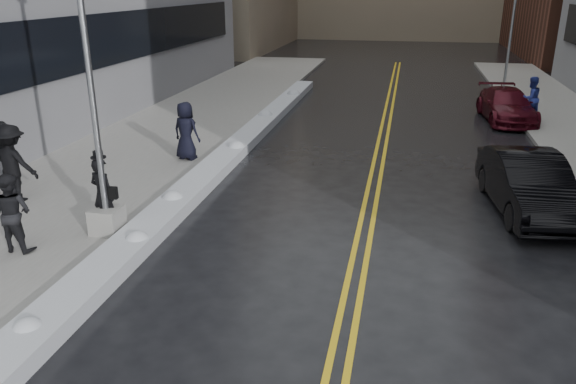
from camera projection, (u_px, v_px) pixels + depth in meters
The scene contains 15 objects.
ground at pixel (217, 297), 10.59m from camera, with size 160.00×160.00×0.00m, color black.
sidewalk_west at pixel (156, 141), 20.84m from camera, with size 5.50×50.00×0.15m, color gray.
lane_line_left at pixel (375, 156), 19.31m from camera, with size 0.12×50.00×0.01m, color gold.
lane_line_right at pixel (384, 156), 19.25m from camera, with size 0.12×50.00×0.01m, color gold.
snow_ridge at pixel (224, 159), 18.34m from camera, with size 0.90×30.00×0.34m, color #B8BCC2.
lamppost at pixel (96, 132), 12.18m from camera, with size 0.65×0.65×7.62m.
traffic_signal at pixel (512, 27), 29.78m from camera, with size 0.16×0.20×6.00m.
pedestrian_fedora at pixel (103, 194), 12.86m from camera, with size 0.64×0.42×1.75m, color black.
pedestrian_b at pixel (12, 213), 11.86m from camera, with size 0.84×0.66×1.73m, color black.
pedestrian_c at pixel (186, 131), 18.12m from camera, with size 0.92×0.60×1.88m, color black.
pedestrian_d at pixel (6, 154), 15.72m from camera, with size 1.09×0.46×1.87m, color black.
pedestrian_e at pixel (13, 163), 14.57m from camera, with size 1.33×0.76×2.06m, color black.
pedestrian_east at pixel (531, 98), 23.51m from camera, with size 0.88×0.68×1.80m, color navy.
car_black at pixel (528, 184), 14.32m from camera, with size 1.61×4.62×1.52m, color black.
car_maroon at pixel (507, 105), 24.00m from camera, with size 1.89×4.64×1.35m, color #440A15.
Camera 1 is at (3.21, -8.76, 5.56)m, focal length 35.00 mm.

